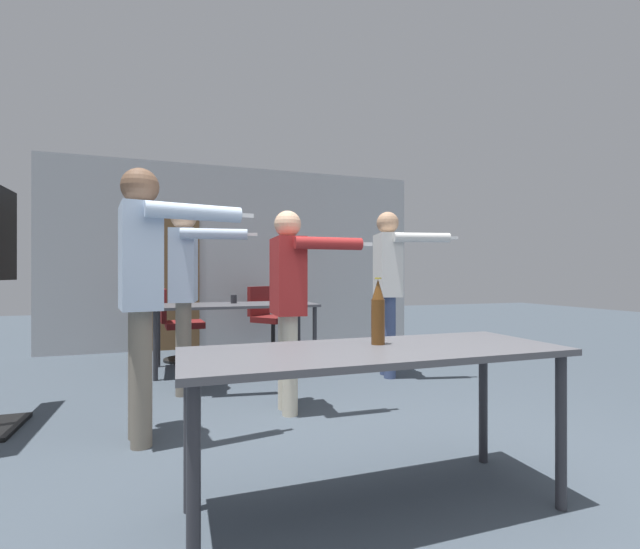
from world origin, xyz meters
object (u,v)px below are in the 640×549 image
at_px(office_chair_side_rolled, 269,321).
at_px(beer_bottle, 378,313).
at_px(person_center_tall, 185,278).
at_px(office_chair_far_left, 178,327).
at_px(person_near_casual, 289,290).
at_px(person_far_watching, 142,275).
at_px(drink_cup, 234,299).
at_px(person_right_polo, 389,276).

bearing_deg(office_chair_side_rolled, beer_bottle, 46.06).
distance_m(person_center_tall, office_chair_far_left, 1.71).
xyz_separation_m(person_near_casual, beer_bottle, (0.08, -1.42, -0.07)).
height_order(person_near_casual, beer_bottle, person_near_casual).
bearing_deg(person_center_tall, person_far_watching, -6.66).
bearing_deg(drink_cup, person_right_polo, -34.63).
bearing_deg(person_right_polo, beer_bottle, -16.66).
height_order(person_far_watching, beer_bottle, person_far_watching).
bearing_deg(person_right_polo, person_center_tall, -77.82).
height_order(person_near_casual, office_chair_side_rolled, person_near_casual).
height_order(person_right_polo, person_near_casual, person_right_polo).
height_order(office_chair_far_left, office_chair_side_rolled, office_chair_side_rolled).
distance_m(person_far_watching, office_chair_side_rolled, 3.38).
relative_size(person_far_watching, drink_cup, 17.76).
relative_size(person_far_watching, beer_bottle, 5.46).
bearing_deg(person_far_watching, beer_bottle, 35.52).
distance_m(person_near_casual, beer_bottle, 1.43).
relative_size(person_center_tall, person_near_casual, 1.09).
xyz_separation_m(person_far_watching, person_near_casual, (1.07, 0.29, -0.12)).
height_order(person_center_tall, beer_bottle, person_center_tall).
relative_size(person_far_watching, person_near_casual, 1.12).
height_order(person_far_watching, drink_cup, person_far_watching).
distance_m(office_chair_side_rolled, drink_cup, 1.06).
distance_m(person_far_watching, person_near_casual, 1.12).
relative_size(person_center_tall, office_chair_side_rolled, 1.88).
xyz_separation_m(beer_bottle, drink_cup, (-0.28, 3.31, -0.10)).
bearing_deg(office_chair_side_rolled, person_center_tall, 18.04).
height_order(person_right_polo, office_chair_far_left, person_right_polo).
distance_m(person_far_watching, beer_bottle, 1.63).
xyz_separation_m(office_chair_side_rolled, drink_cup, (-0.60, -0.80, 0.37)).
xyz_separation_m(office_chair_far_left, office_chair_side_rolled, (1.23, 0.26, 0.01)).
bearing_deg(person_right_polo, office_chair_far_left, -114.09).
relative_size(office_chair_side_rolled, beer_bottle, 2.83).
bearing_deg(person_far_watching, office_chair_side_rolled, 143.88).
relative_size(person_near_casual, office_chair_far_left, 1.75).
relative_size(office_chair_far_left, office_chair_side_rolled, 0.99).
bearing_deg(person_near_casual, drink_cup, -172.24).
relative_size(office_chair_far_left, beer_bottle, 2.80).
xyz_separation_m(person_near_casual, drink_cup, (-0.20, 1.88, -0.17)).
distance_m(person_center_tall, person_near_casual, 1.14).
distance_m(person_center_tall, person_far_watching, 1.16).
relative_size(person_far_watching, office_chair_side_rolled, 1.93).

